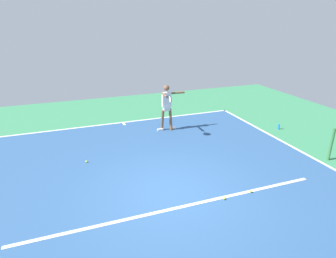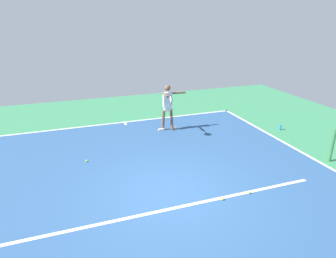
{
  "view_description": "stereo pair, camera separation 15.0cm",
  "coord_description": "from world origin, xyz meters",
  "px_view_note": "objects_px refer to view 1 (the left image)",
  "views": [
    {
      "loc": [
        2.32,
        6.08,
        4.26
      ],
      "look_at": [
        -0.73,
        -2.15,
        0.9
      ],
      "focal_mm": 31.31,
      "sensor_mm": 36.0,
      "label": 1
    },
    {
      "loc": [
        2.18,
        6.14,
        4.26
      ],
      "look_at": [
        -0.73,
        -2.15,
        0.9
      ],
      "focal_mm": 31.31,
      "sensor_mm": 36.0,
      "label": 2
    }
  ],
  "objects_px": {
    "tennis_ball_centre_court": "(86,162)",
    "tennis_player": "(167,104)",
    "net_post": "(331,144)",
    "tennis_ball_near_service_line": "(224,198)",
    "water_bottle": "(279,127)",
    "tennis_ball_by_baseline": "(251,192)"
  },
  "relations": [
    {
      "from": "tennis_ball_centre_court",
      "to": "tennis_ball_by_baseline",
      "type": "bearing_deg",
      "value": 139.94
    },
    {
      "from": "tennis_ball_centre_court",
      "to": "tennis_ball_by_baseline",
      "type": "relative_size",
      "value": 1.0
    },
    {
      "from": "tennis_ball_by_baseline",
      "to": "water_bottle",
      "type": "xyz_separation_m",
      "value": [
        -3.8,
        -3.5,
        0.08
      ]
    },
    {
      "from": "tennis_player",
      "to": "water_bottle",
      "type": "height_order",
      "value": "tennis_player"
    },
    {
      "from": "net_post",
      "to": "tennis_player",
      "type": "distance_m",
      "value": 5.82
    },
    {
      "from": "net_post",
      "to": "tennis_player",
      "type": "xyz_separation_m",
      "value": [
        3.92,
        -4.27,
        0.54
      ]
    },
    {
      "from": "tennis_ball_near_service_line",
      "to": "water_bottle",
      "type": "bearing_deg",
      "value": -142.5
    },
    {
      "from": "tennis_ball_near_service_line",
      "to": "water_bottle",
      "type": "relative_size",
      "value": 0.3
    },
    {
      "from": "tennis_ball_centre_court",
      "to": "tennis_ball_by_baseline",
      "type": "distance_m",
      "value": 5.0
    },
    {
      "from": "tennis_ball_centre_court",
      "to": "tennis_player",
      "type": "bearing_deg",
      "value": -151.91
    },
    {
      "from": "net_post",
      "to": "water_bottle",
      "type": "height_order",
      "value": "net_post"
    },
    {
      "from": "net_post",
      "to": "tennis_ball_centre_court",
      "type": "height_order",
      "value": "net_post"
    },
    {
      "from": "tennis_player",
      "to": "tennis_ball_near_service_line",
      "type": "bearing_deg",
      "value": 88.24
    },
    {
      "from": "net_post",
      "to": "tennis_ball_near_service_line",
      "type": "height_order",
      "value": "net_post"
    },
    {
      "from": "tennis_player",
      "to": "water_bottle",
      "type": "relative_size",
      "value": 8.4
    },
    {
      "from": "tennis_player",
      "to": "tennis_ball_near_service_line",
      "type": "xyz_separation_m",
      "value": [
        0.32,
        5.03,
        -1.04
      ]
    },
    {
      "from": "tennis_ball_centre_court",
      "to": "water_bottle",
      "type": "height_order",
      "value": "water_bottle"
    },
    {
      "from": "water_bottle",
      "to": "net_post",
      "type": "bearing_deg",
      "value": 82.53
    },
    {
      "from": "tennis_player",
      "to": "tennis_ball_centre_court",
      "type": "bearing_deg",
      "value": 30.0
    },
    {
      "from": "net_post",
      "to": "tennis_player",
      "type": "relative_size",
      "value": 0.58
    },
    {
      "from": "tennis_player",
      "to": "water_bottle",
      "type": "bearing_deg",
      "value": 162.63
    },
    {
      "from": "tennis_ball_by_baseline",
      "to": "tennis_ball_near_service_line",
      "type": "distance_m",
      "value": 0.81
    }
  ]
}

